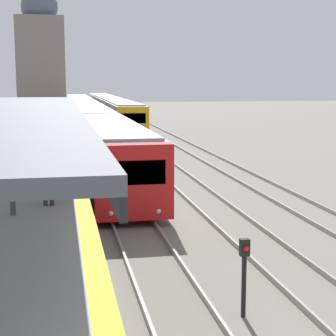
{
  "coord_description": "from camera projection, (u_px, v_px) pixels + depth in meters",
  "views": [
    {
      "loc": [
        -2.36,
        -6.01,
        4.94
      ],
      "look_at": [
        1.7,
        15.1,
        1.56
      ],
      "focal_mm": 60.0,
      "sensor_mm": 36.0,
      "label": 1
    }
  ],
  "objects": [
    {
      "name": "platform_canopy",
      "position": [
        10.0,
        114.0,
        15.92
      ],
      "size": [
        4.0,
        23.28,
        3.07
      ],
      "color": "#4C515B",
      "rests_on": "station_platform"
    },
    {
      "name": "person_on_platform",
      "position": [
        48.0,
        176.0,
        17.46
      ],
      "size": [
        0.4,
        0.22,
        1.66
      ],
      "color": "#2D2D33",
      "rests_on": "station_platform"
    },
    {
      "name": "train_near",
      "position": [
        88.0,
        118.0,
        48.92
      ],
      "size": [
        2.69,
        62.6,
        2.95
      ],
      "color": "red",
      "rests_on": "ground_plane"
    },
    {
      "name": "train_far",
      "position": [
        110.0,
        108.0,
        65.96
      ],
      "size": [
        2.62,
        43.34,
        2.94
      ],
      "color": "gold",
      "rests_on": "ground_plane"
    },
    {
      "name": "signal_post_near",
      "position": [
        244.0,
        269.0,
        11.66
      ],
      "size": [
        0.2,
        0.21,
        1.69
      ],
      "color": "black",
      "rests_on": "ground_plane"
    },
    {
      "name": "distant_domed_building",
      "position": [
        41.0,
        64.0,
        55.0
      ],
      "size": [
        4.59,
        4.59,
        13.7
      ],
      "color": "slate",
      "rests_on": "ground_plane"
    }
  ]
}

